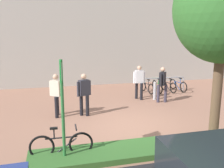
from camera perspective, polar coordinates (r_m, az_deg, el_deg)
ground_plane at (r=8.80m, az=4.44°, el=-10.00°), size 60.00×60.00×0.00m
building_facade at (r=16.26m, az=-5.03°, el=17.74°), size 28.00×1.20×10.00m
planter_strip at (r=7.24m, az=10.32°, el=-14.39°), size 7.00×1.10×0.16m
tree_sidewalk at (r=7.60m, az=24.82°, el=15.74°), size 2.77×2.77×5.46m
parking_sign_post at (r=6.08m, az=-11.61°, el=-3.01°), size 0.08×0.36×2.64m
bike_at_sign at (r=6.78m, az=-11.70°, el=-13.81°), size 1.68×0.42×0.86m
bike_rack_cluster at (r=14.23m, az=11.83°, el=-0.40°), size 2.66×1.62×0.83m
bollard_steel at (r=12.38m, az=10.02°, el=-1.61°), size 0.16×0.16×0.90m
person_shirt_white at (r=12.24m, az=6.40°, el=0.90°), size 0.61×0.43×1.72m
person_casual_tan at (r=9.83m, az=-12.95°, el=-1.95°), size 0.51×0.50×1.72m
person_suited_dark at (r=9.73m, az=-6.58°, el=-1.86°), size 0.58×0.35×1.72m
person_suited_navy at (r=11.86m, az=11.74°, el=0.39°), size 0.49×0.48×1.72m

